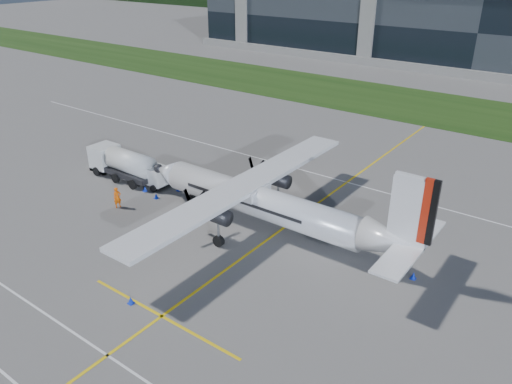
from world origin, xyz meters
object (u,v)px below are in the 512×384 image
safety_cone_tail (413,276)px  safety_cone_portwing (131,300)px  safety_cone_nose_port (156,196)px  fuel_tanker_truck (119,163)px  safety_cone_fwd (145,189)px  safety_cone_nose_stbd (178,188)px  turboprop_aircraft (270,188)px  ground_crew_person (117,196)px  baggage_tug (153,176)px

safety_cone_tail → safety_cone_portwing: 18.38m
safety_cone_portwing → safety_cone_nose_port: bearing=130.6°
fuel_tanker_truck → safety_cone_tail: bearing=1.0°
safety_cone_portwing → safety_cone_fwd: bearing=134.8°
fuel_tanker_truck → safety_cone_fwd: fuel_tanker_truck is taller
safety_cone_nose_port → safety_cone_tail: bearing=4.4°
safety_cone_nose_port → safety_cone_nose_stbd: same height
turboprop_aircraft → ground_crew_person: turboprop_aircraft is taller
safety_cone_fwd → baggage_tug: bearing=101.6°
turboprop_aircraft → safety_cone_nose_port: bearing=-174.6°
safety_cone_tail → safety_cone_nose_stbd: bearing=178.5°
safety_cone_fwd → safety_cone_nose_stbd: (2.35, 1.92, 0.00)m
safety_cone_nose_stbd → safety_cone_portwing: size_ratio=1.00×
safety_cone_fwd → ground_crew_person: bearing=-80.9°
baggage_tug → ground_crew_person: (0.83, -4.82, 0.05)m
baggage_tug → safety_cone_nose_stbd: size_ratio=6.63×
fuel_tanker_truck → safety_cone_tail: size_ratio=15.89×
safety_cone_nose_stbd → ground_crew_person: bearing=-108.3°
turboprop_aircraft → safety_cone_fwd: size_ratio=50.66×
fuel_tanker_truck → safety_cone_portwing: 20.12m
fuel_tanker_truck → safety_cone_nose_stbd: (6.69, 1.10, -1.24)m
safety_cone_nose_stbd → safety_cone_portwing: (9.12, -13.48, 0.00)m
ground_crew_person → safety_cone_nose_port: (1.34, 3.11, -0.79)m
turboprop_aircraft → safety_cone_fwd: bearing=-177.1°
baggage_tug → safety_cone_nose_port: (2.17, -1.72, -0.75)m
baggage_tug → safety_cone_tail: 24.86m
safety_cone_nose_stbd → safety_cone_tail: 22.23m
safety_cone_nose_port → safety_cone_nose_stbd: (0.46, 2.32, 0.00)m
fuel_tanker_truck → safety_cone_fwd: (4.34, -0.82, -1.24)m
turboprop_aircraft → safety_cone_portwing: turboprop_aircraft is taller
baggage_tug → safety_cone_nose_port: bearing=-38.4°
safety_cone_nose_port → safety_cone_portwing: 14.70m
safety_cone_nose_port → safety_cone_tail: (22.68, 1.73, 0.00)m
safety_cone_nose_stbd → baggage_tug: bearing=-167.0°
fuel_tanker_truck → safety_cone_nose_port: 6.47m
ground_crew_person → safety_cone_fwd: size_ratio=4.17×
fuel_tanker_truck → baggage_tug: size_ratio=2.40×
safety_cone_nose_port → safety_cone_portwing: bearing=-49.4°
turboprop_aircraft → safety_cone_tail: size_ratio=50.66×
fuel_tanker_truck → safety_cone_portwing: (15.81, -12.38, -1.24)m
safety_cone_portwing → turboprop_aircraft: bearing=81.5°
safety_cone_nose_port → safety_cone_tail: size_ratio=1.00×
fuel_tanker_truck → safety_cone_fwd: 4.59m
ground_crew_person → safety_cone_portwing: ground_crew_person is taller
safety_cone_nose_stbd → safety_cone_fwd: bearing=-140.7°
ground_crew_person → turboprop_aircraft: bearing=-54.0°
safety_cone_fwd → safety_cone_portwing: size_ratio=1.00×
fuel_tanker_truck → ground_crew_person: fuel_tanker_truck is taller
turboprop_aircraft → fuel_tanker_truck: size_ratio=3.19×
ground_crew_person → safety_cone_nose_port: 3.47m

